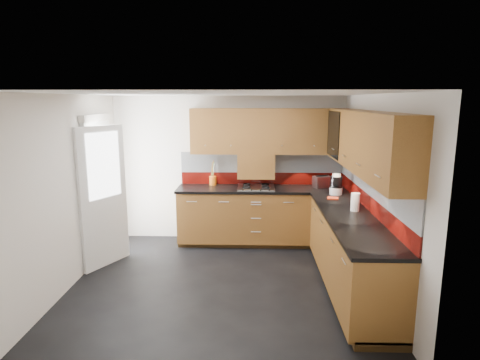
{
  "coord_description": "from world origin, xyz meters",
  "views": [
    {
      "loc": [
        0.39,
        -4.81,
        2.32
      ],
      "look_at": [
        0.22,
        0.65,
        1.24
      ],
      "focal_mm": 30.0,
      "sensor_mm": 36.0,
      "label": 1
    }
  ],
  "objects_px": {
    "gas_hob": "(256,187)",
    "toaster": "(322,182)",
    "food_processor": "(336,185)",
    "utensil_pot": "(213,179)"
  },
  "relations": [
    {
      "from": "gas_hob",
      "to": "food_processor",
      "type": "xyz_separation_m",
      "value": [
        1.19,
        -0.39,
        0.13
      ]
    },
    {
      "from": "gas_hob",
      "to": "food_processor",
      "type": "height_order",
      "value": "food_processor"
    },
    {
      "from": "food_processor",
      "to": "toaster",
      "type": "bearing_deg",
      "value": 105.31
    },
    {
      "from": "utensil_pot",
      "to": "toaster",
      "type": "xyz_separation_m",
      "value": [
        1.78,
        -0.14,
        -0.0
      ]
    },
    {
      "from": "utensil_pot",
      "to": "gas_hob",
      "type": "bearing_deg",
      "value": -17.74
    },
    {
      "from": "gas_hob",
      "to": "toaster",
      "type": "xyz_separation_m",
      "value": [
        1.06,
        0.09,
        0.08
      ]
    },
    {
      "from": "gas_hob",
      "to": "food_processor",
      "type": "bearing_deg",
      "value": -18.06
    },
    {
      "from": "utensil_pot",
      "to": "toaster",
      "type": "bearing_deg",
      "value": -4.44
    },
    {
      "from": "gas_hob",
      "to": "toaster",
      "type": "relative_size",
      "value": 1.91
    },
    {
      "from": "gas_hob",
      "to": "toaster",
      "type": "height_order",
      "value": "toaster"
    }
  ]
}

